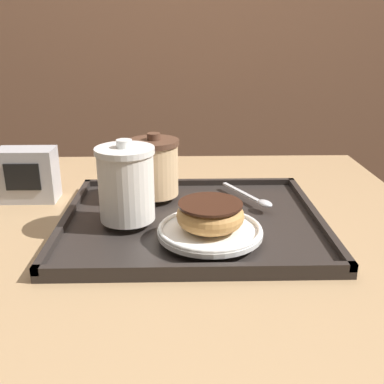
# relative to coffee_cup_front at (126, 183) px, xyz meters

# --- Properties ---
(cafe_table) EXTENTS (0.88, 0.88, 0.71)m
(cafe_table) POSITION_rel_coffee_cup_front_xyz_m (0.12, 0.05, -0.26)
(cafe_table) COLOR tan
(cafe_table) RESTS_ON ground_plane
(serving_tray) EXTENTS (0.46, 0.39, 0.02)m
(serving_tray) POSITION_rel_coffee_cup_front_xyz_m (0.11, 0.02, -0.08)
(serving_tray) COLOR #282321
(serving_tray) RESTS_ON cafe_table
(coffee_cup_front) EXTENTS (0.10, 0.10, 0.14)m
(coffee_cup_front) POSITION_rel_coffee_cup_front_xyz_m (0.00, 0.00, 0.00)
(coffee_cup_front) COLOR white
(coffee_cup_front) RESTS_ON serving_tray
(coffee_cup_rear) EXTENTS (0.10, 0.10, 0.12)m
(coffee_cup_rear) POSITION_rel_coffee_cup_front_xyz_m (0.04, 0.12, -0.01)
(coffee_cup_rear) COLOR #E0B784
(coffee_cup_rear) RESTS_ON serving_tray
(plate_with_chocolate_donut) EXTENTS (0.17, 0.17, 0.01)m
(plate_with_chocolate_donut) POSITION_rel_coffee_cup_front_xyz_m (0.14, -0.07, -0.06)
(plate_with_chocolate_donut) COLOR white
(plate_with_chocolate_donut) RESTS_ON serving_tray
(donut_chocolate_glazed) EXTENTS (0.11, 0.11, 0.04)m
(donut_chocolate_glazed) POSITION_rel_coffee_cup_front_xyz_m (0.14, -0.07, -0.03)
(donut_chocolate_glazed) COLOR tan
(donut_chocolate_glazed) RESTS_ON plate_with_chocolate_donut
(spoon) EXTENTS (0.09, 0.14, 0.01)m
(spoon) POSITION_rel_coffee_cup_front_xyz_m (0.24, 0.08, -0.06)
(spoon) COLOR silver
(spoon) RESTS_ON serving_tray
(napkin_dispenser) EXTENTS (0.11, 0.07, 0.11)m
(napkin_dispenser) POSITION_rel_coffee_cup_front_xyz_m (-0.22, 0.16, -0.03)
(napkin_dispenser) COLOR #B7B7BC
(napkin_dispenser) RESTS_ON cafe_table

